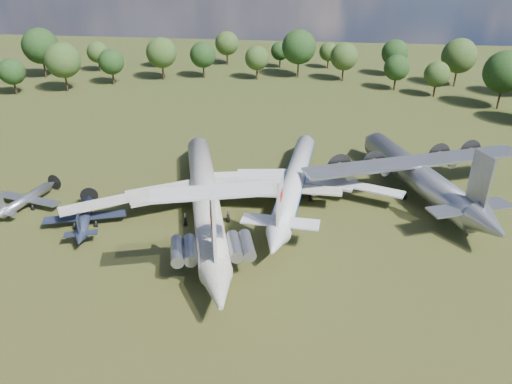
% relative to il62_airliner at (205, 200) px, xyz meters
% --- Properties ---
extents(ground, '(300.00, 300.00, 0.00)m').
position_rel_il62_airliner_xyz_m(ground, '(-0.82, 1.59, -2.75)').
color(ground, '#284416').
rests_on(ground, ground).
extents(il62_airliner, '(57.01, 65.85, 5.50)m').
position_rel_il62_airliner_xyz_m(il62_airliner, '(0.00, 0.00, 0.00)').
color(il62_airliner, silver).
rests_on(il62_airliner, ground).
extents(tu104_jet, '(38.50, 49.45, 4.71)m').
position_rel_il62_airliner_xyz_m(tu104_jet, '(13.18, 8.30, -0.39)').
color(tu104_jet, silver).
rests_on(tu104_jet, ground).
extents(an12_transport, '(52.33, 54.81, 5.70)m').
position_rel_il62_airliner_xyz_m(an12_transport, '(33.43, 11.87, 0.10)').
color(an12_transport, '#A0A2A7').
rests_on(an12_transport, ground).
extents(small_prop_west, '(16.66, 19.38, 2.40)m').
position_rel_il62_airliner_xyz_m(small_prop_west, '(-17.19, -5.47, -1.55)').
color(small_prop_west, black).
rests_on(small_prop_west, ground).
extents(small_prop_northwest, '(14.32, 17.47, 2.26)m').
position_rel_il62_airliner_xyz_m(small_prop_northwest, '(-29.08, -1.03, -1.62)').
color(small_prop_northwest, '#ABAEB3').
rests_on(small_prop_northwest, ground).
extents(person_on_il62, '(0.63, 0.45, 1.63)m').
position_rel_il62_airliner_xyz_m(person_on_il62, '(4.28, -14.79, 3.57)').
color(person_on_il62, '#906A49').
rests_on(person_on_il62, il62_airliner).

